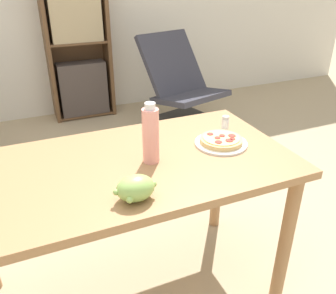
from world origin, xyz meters
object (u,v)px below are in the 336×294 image
Objects in this scene: drink_bottle at (151,135)px; bookshelf at (78,48)px; lounge_chair_far at (183,100)px; pizza_on_plate at (221,141)px; salt_shaker at (225,124)px; grape_bunch at (136,188)px.

bookshelf reaches higher than drink_bottle.
drink_bottle is 2.08m from lounge_chair_far.
drink_bottle is at bearing -134.49° from lounge_chair_far.
pizza_on_plate is at bearing 3.35° from drink_bottle.
pizza_on_plate is 2.46m from bookshelf.
drink_bottle reaches higher than salt_shaker.
salt_shaker is at bearing -83.32° from bookshelf.
grape_bunch is 2.04× the size of salt_shaker.
drink_bottle reaches higher than pizza_on_plate.
grape_bunch is 0.61× the size of drink_bottle.
grape_bunch is at bearing -152.78° from pizza_on_plate.
lounge_chair_far is at bearing 71.23° from salt_shaker.
grape_bunch is at bearing -147.37° from salt_shaker.
grape_bunch is at bearing -134.78° from lounge_chair_far.
bookshelf is (-0.18, 2.45, -0.04)m from pizza_on_plate.
pizza_on_plate is at bearing -127.62° from salt_shaker.
lounge_chair_far is (1.12, 1.97, -0.49)m from grape_bunch.
salt_shaker is (0.09, 0.12, 0.02)m from pizza_on_plate.
pizza_on_plate is 0.93× the size of drink_bottle.
grape_bunch is 2.72m from bookshelf.
salt_shaker is 2.35m from bookshelf.
pizza_on_plate is 0.15× the size of bookshelf.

